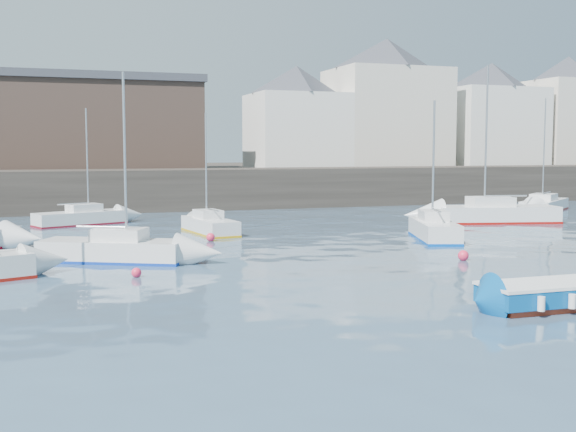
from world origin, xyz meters
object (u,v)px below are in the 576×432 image
object	(u,v)px
buoy_near	(136,277)
buoy_far	(211,241)
blue_dinghy	(549,294)
sailboat_f	(210,225)
sailboat_h	(81,217)
buoy_mid	(463,260)
sailboat_g	(544,205)
sailboat_d	(495,213)
sailboat_b	(114,249)
sailboat_c	(434,229)

from	to	relation	value
buoy_near	buoy_far	xyz separation A→B (m)	(4.74, 8.95, 0.00)
buoy_far	blue_dinghy	bearing A→B (deg)	-72.11
buoy_near	blue_dinghy	bearing A→B (deg)	-40.30
sailboat_f	sailboat_h	size ratio (longest dim) A/B	0.93
sailboat_f	buoy_far	size ratio (longest dim) A/B	15.23
buoy_near	buoy_mid	size ratio (longest dim) A/B	0.81
blue_dinghy	sailboat_g	distance (m)	34.16
buoy_near	sailboat_g	bearing A→B (deg)	29.45
sailboat_h	buoy_mid	distance (m)	23.88
sailboat_d	sailboat_h	distance (m)	25.15
blue_dinghy	buoy_far	world-z (taller)	blue_dinghy
sailboat_h	buoy_near	size ratio (longest dim) A/B	19.40
sailboat_g	buoy_near	bearing A→B (deg)	-150.55
sailboat_f	sailboat_g	world-z (taller)	sailboat_g
sailboat_b	sailboat_f	size ratio (longest dim) A/B	1.17
sailboat_c	sailboat_b	bearing A→B (deg)	-172.90
sailboat_c	buoy_near	world-z (taller)	sailboat_c
sailboat_b	buoy_near	bearing A→B (deg)	-84.08
sailboat_f	sailboat_h	bearing A→B (deg)	133.21
buoy_far	sailboat_f	bearing A→B (deg)	77.92
sailboat_d	sailboat_h	world-z (taller)	sailboat_d
blue_dinghy	sailboat_c	size ratio (longest dim) A/B	0.58
blue_dinghy	sailboat_g	bearing A→B (deg)	51.68
buoy_far	sailboat_b	bearing A→B (deg)	-135.42
sailboat_d	buoy_far	world-z (taller)	sailboat_d
buoy_far	buoy_mid	bearing A→B (deg)	-48.43
sailboat_g	buoy_far	size ratio (longest dim) A/B	19.14
sailboat_f	sailboat_g	size ratio (longest dim) A/B	0.80
blue_dinghy	sailboat_g	xyz separation A→B (m)	(21.18, 26.80, 0.04)
sailboat_b	buoy_far	distance (m)	7.24
sailboat_h	buoy_mid	bearing A→B (deg)	-54.17
sailboat_h	buoy_near	distance (m)	18.92
sailboat_g	buoy_near	world-z (taller)	sailboat_g
sailboat_c	buoy_far	distance (m)	11.16
sailboat_c	buoy_far	xyz separation A→B (m)	(-10.71, 3.09, -0.53)
blue_dinghy	buoy_mid	bearing A→B (deg)	73.00
buoy_mid	sailboat_f	bearing A→B (deg)	121.23
sailboat_f	buoy_mid	size ratio (longest dim) A/B	14.69
sailboat_b	sailboat_c	world-z (taller)	sailboat_b
blue_dinghy	sailboat_h	world-z (taller)	sailboat_h
sailboat_b	buoy_mid	xyz separation A→B (m)	(13.49, -4.34, -0.49)
sailboat_d	sailboat_c	bearing A→B (deg)	-142.26
sailboat_c	sailboat_f	world-z (taller)	sailboat_c
blue_dinghy	sailboat_h	size ratio (longest dim) A/B	0.58
blue_dinghy	sailboat_d	world-z (taller)	sailboat_d
blue_dinghy	sailboat_b	size ratio (longest dim) A/B	0.53
sailboat_c	sailboat_f	bearing A→B (deg)	147.78
buoy_near	sailboat_f	bearing A→B (deg)	65.95
blue_dinghy	buoy_mid	size ratio (longest dim) A/B	9.14
sailboat_d	sailboat_f	xyz separation A→B (m)	(-17.84, 0.25, -0.13)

